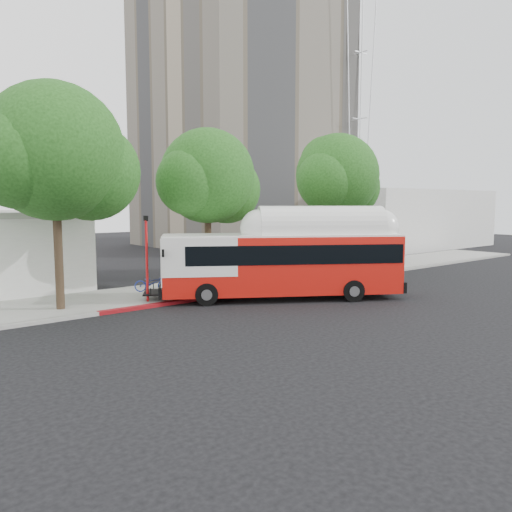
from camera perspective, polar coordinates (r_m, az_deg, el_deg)
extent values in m
plane|color=black|center=(23.19, 4.98, -5.63)|extent=(120.00, 120.00, 0.00)
cube|color=gray|center=(28.11, -4.31, -3.40)|extent=(60.00, 5.00, 0.15)
cube|color=gray|center=(26.05, -1.02, -4.14)|extent=(60.00, 0.30, 0.15)
cube|color=maroon|center=(24.34, -6.60, -4.90)|extent=(10.00, 0.32, 0.16)
cylinder|color=#2D2116|center=(22.86, -21.69, 1.49)|extent=(0.36, 0.36, 6.08)
sphere|color=#1A4212|center=(22.90, -22.07, 11.01)|extent=(5.80, 5.80, 5.80)
sphere|color=#1A4212|center=(23.55, -18.39, 9.14)|extent=(4.35, 4.35, 4.35)
cylinder|color=#2D2116|center=(26.82, -5.49, 1.83)|extent=(0.36, 0.36, 5.44)
sphere|color=#1A4212|center=(26.79, -5.57, 9.10)|extent=(5.00, 5.00, 5.00)
sphere|color=#1A4212|center=(27.71, -3.40, 7.61)|extent=(3.75, 3.75, 3.75)
cylinder|color=#2D2116|center=(33.28, 9.18, 2.88)|extent=(0.36, 0.36, 5.76)
sphere|color=#1A4212|center=(33.27, 9.29, 9.08)|extent=(5.40, 5.40, 5.40)
sphere|color=#1A4212|center=(34.50, 10.66, 7.75)|extent=(4.05, 4.05, 4.05)
cube|color=gray|center=(57.16, -1.89, 19.03)|extent=(18.00, 18.00, 35.00)
cube|color=silver|center=(56.09, 15.67, 4.13)|extent=(20.00, 12.00, 6.00)
cube|color=red|center=(24.39, 3.00, -0.94)|extent=(11.07, 8.14, 2.77)
cube|color=black|center=(24.42, 4.11, 0.42)|extent=(10.12, 7.58, 0.91)
cube|color=white|center=(24.26, 3.01, 2.40)|extent=(11.03, 8.07, 0.10)
cube|color=white|center=(24.67, 7.39, 3.00)|extent=(6.21, 4.84, 0.53)
cube|color=black|center=(24.23, -11.78, -4.08)|extent=(1.55, 1.87, 0.06)
imported|color=navy|center=(24.15, -11.80, -3.00)|extent=(1.35, 1.70, 0.86)
cylinder|color=red|center=(23.54, -12.36, -0.76)|extent=(0.12, 0.12, 3.90)
cube|color=black|center=(23.39, -12.48, 4.22)|extent=(0.05, 0.39, 0.24)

